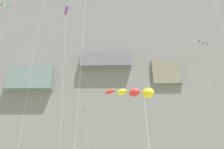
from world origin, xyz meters
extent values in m
cube|color=slate|center=(0.00, 62.27, 35.33)|extent=(180.00, 20.76, 70.65)
cube|color=slate|center=(-23.72, 51.49, 23.50)|extent=(14.00, 4.23, 7.40)
cube|color=slate|center=(0.00, 51.84, 29.71)|extent=(16.41, 4.51, 4.92)
cube|color=slate|center=(19.35, 52.32, 25.56)|extent=(9.16, 2.93, 8.06)
cylinder|color=black|center=(-21.40, 29.05, 33.21)|extent=(2.74, 0.91, 0.02)
cube|color=red|center=(-20.23, 29.44, 33.00)|extent=(0.33, 0.15, 0.37)
cube|color=green|center=(-20.62, 29.31, 33.00)|extent=(0.33, 0.16, 0.37)
cube|color=blue|center=(-21.01, 29.18, 33.00)|extent=(0.33, 0.14, 0.37)
cube|color=navy|center=(-21.40, 29.05, 33.00)|extent=(0.33, 0.16, 0.37)
cube|color=green|center=(-21.79, 28.92, 33.00)|extent=(0.33, 0.16, 0.37)
cube|color=yellow|center=(-22.18, 28.80, 33.00)|extent=(0.32, 0.13, 0.37)
cube|color=black|center=(-22.57, 28.67, 33.00)|extent=(0.33, 0.14, 0.37)
cylinder|color=silver|center=(-8.22, 18.50, 15.17)|extent=(0.36, 0.95, 30.10)
cylinder|color=black|center=(-3.88, 38.02, 10.81)|extent=(0.49, 6.52, 0.03)
cube|color=black|center=(-3.69, 35.30, 10.47)|extent=(0.12, 0.56, 0.61)
cube|color=red|center=(-3.76, 36.39, 10.47)|extent=(0.13, 0.56, 0.61)
cube|color=yellow|center=(-3.84, 37.47, 10.47)|extent=(0.11, 0.56, 0.61)
cube|color=#CC3399|center=(-3.91, 38.56, 10.47)|extent=(0.13, 0.56, 0.61)
cube|color=navy|center=(-3.99, 39.65, 10.47)|extent=(0.11, 0.56, 0.61)
cube|color=orange|center=(-4.07, 40.73, 10.47)|extent=(0.08, 0.55, 0.61)
cylinder|color=silver|center=(-2.70, 34.29, 5.46)|extent=(1.91, 0.95, 10.69)
cube|color=purple|center=(-5.48, 21.89, 25.40)|extent=(1.11, 1.38, 1.69)
cylinder|color=black|center=(-5.48, 21.89, 25.40)|extent=(0.30, 0.39, 1.36)
cube|color=red|center=(-5.51, 21.89, 24.76)|extent=(0.19, 0.12, 0.10)
cube|color=purple|center=(-5.44, 21.89, 24.40)|extent=(0.20, 0.10, 0.10)
cube|color=orange|center=(-5.44, 21.89, 24.04)|extent=(0.19, 0.11, 0.10)
cylinder|color=silver|center=(-4.48, 20.77, 12.65)|extent=(2.01, 2.26, 25.07)
cylinder|color=silver|center=(-0.19, 11.94, 11.53)|extent=(0.68, 3.96, 22.82)
ellipsoid|color=yellow|center=(5.77, 9.43, 6.63)|extent=(1.32, 1.20, 0.95)
ellipsoid|color=red|center=(4.75, 9.96, 6.83)|extent=(1.23, 1.06, 0.80)
ellipsoid|color=yellow|center=(3.72, 10.48, 7.02)|extent=(1.14, 0.92, 0.66)
ellipsoid|color=red|center=(2.70, 11.00, 7.21)|extent=(1.05, 0.77, 0.51)
cylinder|color=silver|center=(5.12, 6.85, 3.31)|extent=(0.70, 5.49, 6.38)
cylinder|color=black|center=(24.28, 35.72, 27.02)|extent=(4.01, 2.00, 0.02)
cube|color=pink|center=(22.61, 34.90, 26.76)|extent=(0.40, 0.23, 0.46)
cube|color=black|center=(23.28, 35.23, 26.76)|extent=(0.41, 0.25, 0.46)
cube|color=purple|center=(23.95, 35.56, 26.76)|extent=(0.40, 0.24, 0.46)
cube|color=navy|center=(24.61, 35.89, 26.76)|extent=(0.39, 0.21, 0.46)
cube|color=red|center=(25.28, 36.22, 26.76)|extent=(0.40, 0.24, 0.46)
cube|color=navy|center=(25.95, 36.55, 26.76)|extent=(0.40, 0.23, 0.46)
cylinder|color=silver|center=(23.08, 33.67, 13.57)|extent=(1.61, 2.14, 26.90)
camera|label=1|loc=(3.27, -5.02, 2.53)|focal=30.50mm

